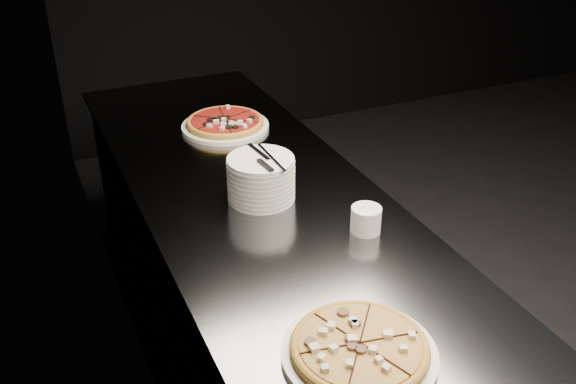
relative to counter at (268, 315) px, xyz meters
name	(u,v)px	position (x,y,z in m)	size (l,w,h in m)	color
wall_left	(129,68)	(-0.37, 0.00, 0.94)	(0.02, 5.00, 2.80)	black
counter	(268,315)	(0.00, 0.00, 0.00)	(0.74, 2.44, 0.92)	slate
pizza_mushroom	(359,349)	(-0.08, -0.71, 0.48)	(0.35, 0.35, 0.04)	white
pizza_tomato	(225,123)	(0.08, 0.59, 0.48)	(0.39, 0.39, 0.04)	white
plate_stack	(261,178)	(-0.01, 0.02, 0.53)	(0.21, 0.21, 0.14)	white
cutlery	(265,159)	(0.00, 0.01, 0.60)	(0.08, 0.22, 0.01)	#B9BCC0
ramekin	(366,219)	(0.20, -0.28, 0.50)	(0.09, 0.09, 0.08)	silver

